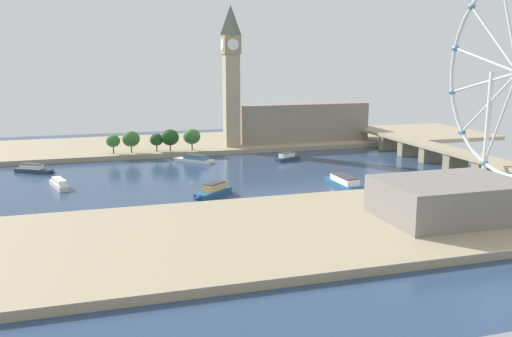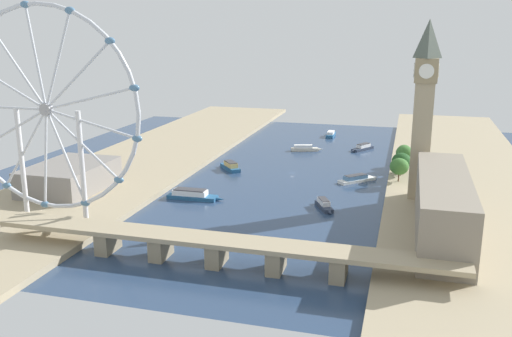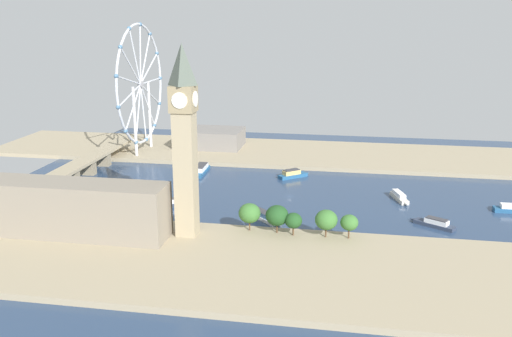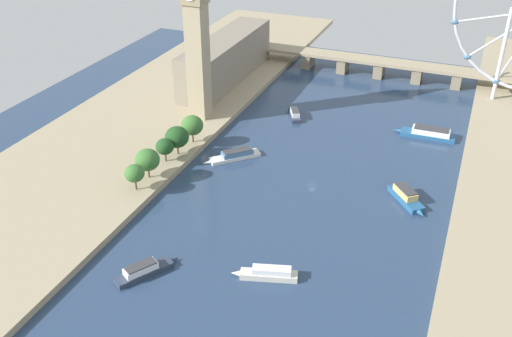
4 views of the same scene
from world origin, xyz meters
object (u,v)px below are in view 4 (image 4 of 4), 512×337
at_px(parliament_block, 226,59).
at_px(tour_boat_5, 268,274).
at_px(tour_boat_6, 406,197).
at_px(tour_boat_0, 295,114).
at_px(tour_boat_2, 235,155).
at_px(clock_tower, 196,29).
at_px(tour_boat_3, 144,270).
at_px(river_bridge, 380,65).
at_px(tour_boat_1, 429,133).

distance_m(parliament_block, tour_boat_5, 192.72).
bearing_deg(tour_boat_6, tour_boat_0, -171.32).
bearing_deg(tour_boat_2, tour_boat_0, -146.50).
bearing_deg(clock_tower, tour_boat_6, -18.42).
bearing_deg(tour_boat_3, tour_boat_5, -38.86).
bearing_deg(tour_boat_6, parliament_block, -166.52).
bearing_deg(river_bridge, tour_boat_5, -88.89).
relative_size(tour_boat_1, tour_boat_5, 1.35).
relative_size(parliament_block, tour_boat_3, 4.05).
relative_size(tour_boat_2, tour_boat_5, 0.98).
distance_m(river_bridge, tour_boat_6, 153.64).
relative_size(tour_boat_0, tour_boat_2, 0.85).
height_order(river_bridge, tour_boat_6, river_bridge).
bearing_deg(parliament_block, tour_boat_0, -29.29).
xyz_separation_m(clock_tower, tour_boat_2, (35.86, -33.32, -50.72)).
height_order(parliament_block, tour_boat_0, parliament_block).
height_order(tour_boat_2, tour_boat_5, tour_boat_5).
bearing_deg(tour_boat_3, tour_boat_1, 3.54).
distance_m(parliament_block, river_bridge, 102.74).
relative_size(tour_boat_0, tour_boat_5, 0.84).
height_order(parliament_block, tour_boat_6, parliament_block).
distance_m(clock_tower, river_bridge, 140.33).
relative_size(tour_boat_5, tour_boat_6, 1.12).
relative_size(tour_boat_1, tour_boat_2, 1.38).
height_order(tour_boat_5, tour_boat_6, tour_boat_6).
distance_m(clock_tower, tour_boat_0, 73.59).
bearing_deg(clock_tower, tour_boat_1, 12.52).
distance_m(tour_boat_0, tour_boat_2, 58.88).
xyz_separation_m(clock_tower, river_bridge, (79.12, 107.04, -44.44)).
xyz_separation_m(tour_boat_0, tour_boat_1, (74.57, 2.76, 0.32)).
distance_m(tour_boat_0, tour_boat_6, 98.42).
relative_size(clock_tower, parliament_block, 0.98).
height_order(tour_boat_0, tour_boat_5, tour_boat_0).
bearing_deg(tour_boat_1, tour_boat_3, 60.79).
distance_m(tour_boat_1, tour_boat_6, 67.64).
xyz_separation_m(tour_boat_1, tour_boat_5, (-38.81, -138.36, -0.33)).
relative_size(tour_boat_3, tour_boat_6, 1.09).
bearing_deg(tour_boat_6, tour_boat_1, 139.45).
height_order(tour_boat_0, tour_boat_1, tour_boat_1).
bearing_deg(tour_boat_3, parliament_block, 46.95).
distance_m(tour_boat_2, tour_boat_3, 93.29).
bearing_deg(tour_boat_2, river_bridge, -152.13).
relative_size(river_bridge, tour_boat_2, 8.14).
height_order(parliament_block, tour_boat_3, parliament_block).
relative_size(tour_boat_3, tour_boat_5, 0.98).
bearing_deg(tour_boat_0, clock_tower, 90.63).
height_order(clock_tower, tour_boat_3, clock_tower).
relative_size(parliament_block, tour_boat_1, 2.93).
bearing_deg(tour_boat_1, tour_boat_5, 73.14).
bearing_deg(tour_boat_0, tour_boat_5, 168.28).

